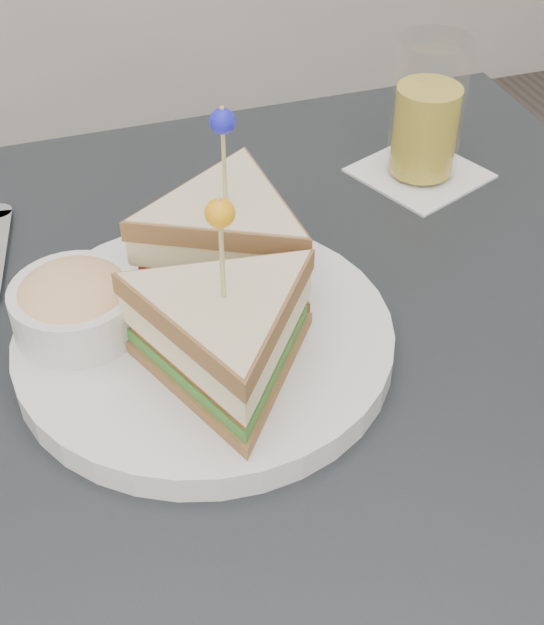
{
  "coord_description": "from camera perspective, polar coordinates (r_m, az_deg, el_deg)",
  "views": [
    {
      "loc": [
        -0.14,
        -0.43,
        1.2
      ],
      "look_at": [
        0.01,
        0.01,
        0.8
      ],
      "focal_mm": 50.0,
      "sensor_mm": 36.0,
      "label": 1
    }
  ],
  "objects": [
    {
      "name": "drink_set",
      "position": [
        0.84,
        10.09,
        12.44
      ],
      "size": [
        0.14,
        0.14,
        0.14
      ],
      "rotation": [
        0.0,
        0.0,
        0.39
      ],
      "color": "white",
      "rests_on": "table"
    },
    {
      "name": "plate_meal",
      "position": [
        0.63,
        -4.29,
        0.97
      ],
      "size": [
        0.37,
        0.37,
        0.17
      ],
      "rotation": [
        0.0,
        0.0,
        0.4
      ],
      "color": "silver",
      "rests_on": "table"
    },
    {
      "name": "table",
      "position": [
        0.69,
        -0.53,
        -8.68
      ],
      "size": [
        0.8,
        0.8,
        0.75
      ],
      "color": "black",
      "rests_on": "ground"
    }
  ]
}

